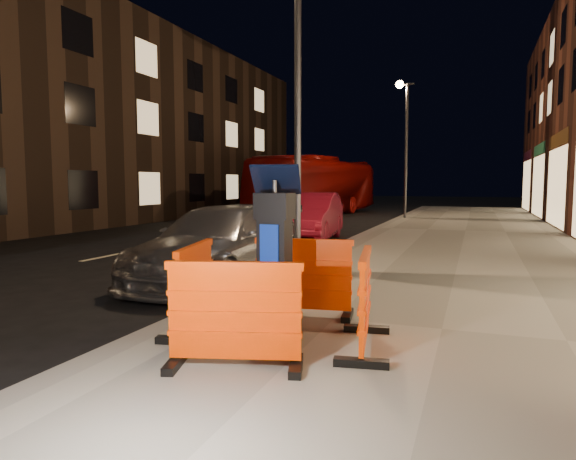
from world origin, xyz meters
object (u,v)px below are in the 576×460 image
(barrier_kerbside, at_px, (195,287))
(barrier_bldgside, at_px, (365,301))
(parking_kiosk, at_px, (275,258))
(car_silver, at_px, (221,281))
(barrier_front, at_px, (235,316))
(car_red, at_px, (308,241))
(barrier_back, at_px, (304,278))
(bus_doubledecker, at_px, (317,215))

(barrier_kerbside, height_order, barrier_bldgside, same)
(parking_kiosk, relative_size, car_silver, 0.37)
(parking_kiosk, bearing_deg, barrier_bldgside, -11.07)
(barrier_front, xyz_separation_m, car_red, (-2.79, 10.70, -0.62))
(parking_kiosk, xyz_separation_m, barrier_back, (0.00, 0.95, -0.38))
(barrier_back, height_order, barrier_kerbside, same)
(barrier_kerbside, bearing_deg, car_red, -2.38)
(barrier_kerbside, xyz_separation_m, bus_doubledecker, (-5.23, 21.69, -0.62))
(barrier_bldgside, bearing_deg, barrier_back, 35.93)
(barrier_front, height_order, car_silver, barrier_front)
(car_silver, bearing_deg, parking_kiosk, -54.52)
(barrier_kerbside, bearing_deg, barrier_front, -148.07)
(barrier_bldgside, bearing_deg, car_silver, 36.12)
(parking_kiosk, distance_m, barrier_front, 1.02)
(barrier_kerbside, distance_m, bus_doubledecker, 22.32)
(parking_kiosk, relative_size, barrier_front, 1.40)
(parking_kiosk, height_order, bus_doubledecker, parking_kiosk)
(parking_kiosk, distance_m, car_silver, 4.17)
(barrier_back, height_order, car_silver, barrier_back)
(bus_doubledecker, bearing_deg, barrier_front, -66.84)
(car_silver, xyz_separation_m, bus_doubledecker, (-3.81, 18.40, 0.00))
(bus_doubledecker, bearing_deg, barrier_kerbside, -68.55)
(car_red, bearing_deg, barrier_bldgside, -75.98)
(barrier_kerbside, distance_m, car_silver, 3.63)
(parking_kiosk, bearing_deg, car_red, 94.90)
(barrier_front, distance_m, barrier_kerbside, 1.34)
(barrier_bldgside, relative_size, car_red, 0.27)
(parking_kiosk, height_order, barrier_kerbside, parking_kiosk)
(barrier_front, xyz_separation_m, barrier_bldgside, (0.95, 0.95, 0.00))
(barrier_front, bearing_deg, car_red, 88.55)
(barrier_front, bearing_deg, barrier_bldgside, 28.93)
(barrier_back, bearing_deg, barrier_front, -98.07)
(barrier_back, xyz_separation_m, barrier_bldgside, (0.95, -0.95, 0.00))
(barrier_back, distance_m, car_red, 9.26)
(car_red, bearing_deg, parking_kiosk, -80.99)
(barrier_back, height_order, car_red, barrier_back)
(bus_doubledecker, bearing_deg, car_red, -66.26)
(bus_doubledecker, bearing_deg, car_silver, -70.39)
(parking_kiosk, bearing_deg, bus_doubledecker, 94.82)
(parking_kiosk, relative_size, car_red, 0.38)
(barrier_bldgside, xyz_separation_m, car_red, (-3.74, 9.75, -0.62))
(parking_kiosk, height_order, barrier_front, parking_kiosk)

